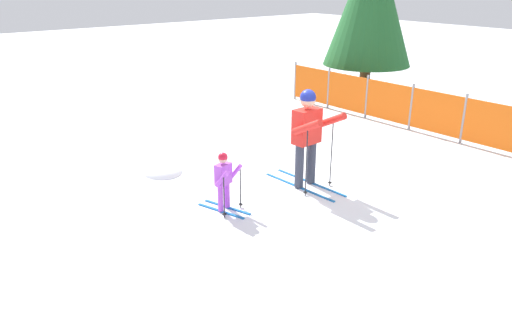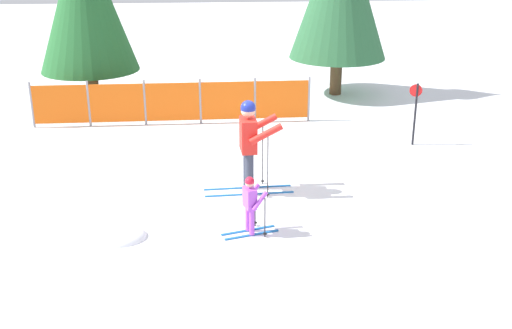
# 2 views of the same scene
# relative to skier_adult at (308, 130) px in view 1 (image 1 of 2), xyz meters

# --- Properties ---
(ground_plane) EXTENTS (60.00, 60.00, 0.00)m
(ground_plane) POSITION_rel_skier_adult_xyz_m (0.10, 0.06, -1.07)
(ground_plane) COLOR white
(skier_adult) EXTENTS (1.70, 0.78, 1.78)m
(skier_adult) POSITION_rel_skier_adult_xyz_m (0.00, 0.00, 0.00)
(skier_adult) COLOR #1966B2
(skier_adult) RESTS_ON ground_plane
(skier_child) EXTENTS (0.96, 0.54, 1.00)m
(skier_child) POSITION_rel_skier_adult_xyz_m (-0.11, -1.74, -0.50)
(skier_child) COLOR #1966B2
(skier_child) RESTS_ON ground_plane
(safety_fence) EXTENTS (6.93, 0.12, 1.15)m
(safety_fence) POSITION_rel_skier_adult_xyz_m (-1.63, 4.45, -0.50)
(safety_fence) COLOR gray
(safety_fence) RESTS_ON ground_plane
(snow_mound) EXTENTS (0.88, 0.75, 0.35)m
(snow_mound) POSITION_rel_skier_adult_xyz_m (-2.24, -1.73, -1.07)
(snow_mound) COLOR white
(snow_mound) RESTS_ON ground_plane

